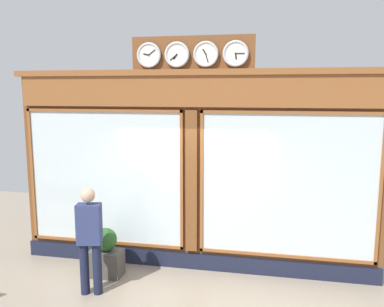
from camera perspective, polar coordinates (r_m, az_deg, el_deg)
name	(u,v)px	position (r m, az deg, el deg)	size (l,w,h in m)	color
shop_facade	(193,170)	(6.99, 0.20, -2.31)	(6.44, 0.42, 4.02)	brown
pedestrian	(90,236)	(6.42, -14.41, -11.40)	(0.39, 0.28, 1.69)	#191E38
planter_box	(106,263)	(7.21, -12.17, -15.04)	(0.56, 0.36, 0.45)	#4C4742
planter_shrub	(105,240)	(7.05, -12.29, -11.92)	(0.39, 0.39, 0.39)	#285623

